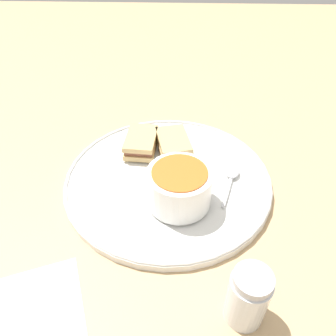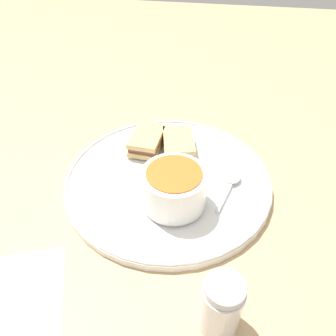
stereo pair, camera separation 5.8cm
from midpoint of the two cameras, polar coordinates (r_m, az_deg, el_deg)
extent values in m
plane|color=tan|center=(0.60, -2.75, -2.64)|extent=(2.40, 2.40, 0.00)
cylinder|color=white|center=(0.60, -2.77, -2.18)|extent=(0.37, 0.37, 0.01)
torus|color=white|center=(0.59, -2.79, -1.61)|extent=(0.37, 0.37, 0.01)
cylinder|color=white|center=(0.54, -1.16, -5.66)|extent=(0.06, 0.06, 0.01)
cylinder|color=white|center=(0.52, -1.20, -3.53)|extent=(0.10, 0.10, 0.06)
cylinder|color=orange|center=(0.50, -1.25, -1.07)|extent=(0.09, 0.09, 0.01)
cube|color=silver|center=(0.56, 7.41, -4.16)|extent=(0.03, 0.07, 0.00)
ellipsoid|color=silver|center=(0.60, 8.50, -0.77)|extent=(0.03, 0.04, 0.01)
cube|color=tan|center=(0.64, -1.62, 3.41)|extent=(0.08, 0.10, 0.01)
cube|color=brown|center=(0.64, -1.64, 4.11)|extent=(0.07, 0.09, 0.01)
cube|color=tan|center=(0.63, -1.66, 4.82)|extent=(0.08, 0.10, 0.01)
cube|color=tan|center=(0.65, -7.18, 3.69)|extent=(0.06, 0.09, 0.01)
cube|color=brown|center=(0.65, -7.25, 4.39)|extent=(0.06, 0.08, 0.01)
cube|color=tan|center=(0.64, -7.33, 5.09)|extent=(0.06, 0.09, 0.01)
cylinder|color=silver|center=(0.43, 9.59, -21.82)|extent=(0.05, 0.05, 0.08)
cylinder|color=#B7B7BC|center=(0.39, 10.34, -18.85)|extent=(0.05, 0.05, 0.01)
camera|label=1|loc=(0.03, -92.87, -2.50)|focal=35.00mm
camera|label=2|loc=(0.03, 87.13, 2.50)|focal=35.00mm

